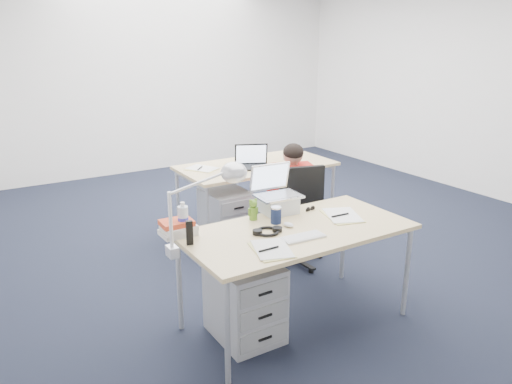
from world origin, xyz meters
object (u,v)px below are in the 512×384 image
wireless_keyboard (303,237)px  bear_figurine (253,209)px  sunglasses (310,209)px  desk_lamp (196,209)px  drawer_pedestal_far (226,217)px  far_cup (286,156)px  drawer_pedestal_near (245,300)px  water_bottle (183,219)px  desk_near (297,235)px  office_chair (294,235)px  dark_laptop (252,156)px  headphones (267,231)px  can_koozie (276,215)px  cordless_phone (190,233)px  book_stack (178,228)px  seated_person (288,200)px  computer_mouse (289,225)px  desk_far (256,169)px  silver_laptop (279,190)px

wireless_keyboard → bear_figurine: bearing=105.1°
sunglasses → desk_lamp: 1.11m
drawer_pedestal_far → far_cup: size_ratio=6.26×
drawer_pedestal_near → sunglasses: size_ratio=5.70×
water_bottle → bear_figurine: (0.55, -0.00, -0.03)m
desk_near → drawer_pedestal_near: 0.58m
desk_near → office_chair: (0.57, 0.81, -0.41)m
drawer_pedestal_near → desk_near: bearing=-5.2°
wireless_keyboard → bear_figurine: 0.49m
drawer_pedestal_far → dark_laptop: bearing=4.4°
desk_near → headphones: 0.23m
can_koozie → desk_lamp: size_ratio=0.22×
can_koozie → headphones: bearing=-140.7°
dark_laptop → water_bottle: bearing=-111.2°
drawer_pedestal_near → dark_laptop: bearing=57.0°
drawer_pedestal_far → bear_figurine: 1.42m
wireless_keyboard → cordless_phone: 0.75m
drawer_pedestal_near → book_stack: 0.68m
desk_lamp → seated_person: bearing=51.4°
office_chair → desk_lamp: 1.70m
wireless_keyboard → desk_lamp: (-0.68, 0.18, 0.27)m
desk_near → desk_lamp: 0.82m
office_chair → wireless_keyboard: office_chair is taller
office_chair → headphones: bearing=-120.0°
can_koozie → dark_laptop: bearing=64.9°
desk_near → water_bottle: (-0.71, 0.31, 0.16)m
seated_person → book_stack: seated_person is taller
dark_laptop → far_cup: dark_laptop is taller
can_koozie → bear_figurine: bearing=124.2°
wireless_keyboard → book_stack: 0.84m
office_chair → computer_mouse: (-0.60, -0.76, 0.47)m
desk_far → drawer_pedestal_far: 0.62m
seated_person → computer_mouse: 1.13m
book_stack → desk_near: bearing=-23.7°
seated_person → drawer_pedestal_near: 1.41m
sunglasses → drawer_pedestal_far: bearing=82.7°
silver_laptop → wireless_keyboard: size_ratio=1.19×
desk_far → silver_laptop: silver_laptop is taller
desk_lamp → silver_laptop: bearing=38.1°
silver_laptop → desk_near: bearing=-98.3°
wireless_keyboard → computer_mouse: 0.22m
seated_person → book_stack: (-1.36, -0.64, 0.22)m
drawer_pedestal_far → far_cup: (0.82, 0.14, 0.50)m
drawer_pedestal_near → drawer_pedestal_far: (0.68, 1.52, 0.00)m
seated_person → sunglasses: seated_person is taller
drawer_pedestal_near → drawer_pedestal_far: 1.66m
desk_near → bear_figurine: 0.38m
water_bottle → cordless_phone: 0.18m
desk_far → cordless_phone: bearing=-133.2°
wireless_keyboard → can_koozie: (0.00, 0.32, 0.05)m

